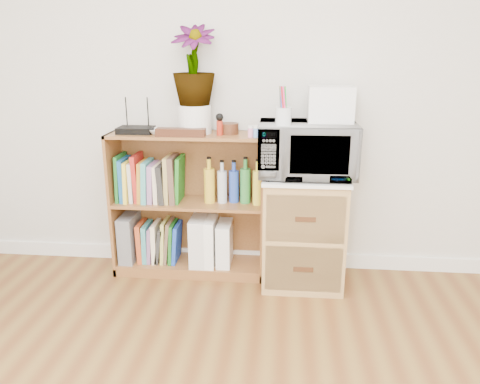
# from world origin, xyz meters

# --- Properties ---
(skirting_board) EXTENTS (4.00, 0.02, 0.10)m
(skirting_board) POSITION_xyz_m (0.00, 2.24, 0.05)
(skirting_board) COLOR white
(skirting_board) RESTS_ON ground
(bookshelf) EXTENTS (1.00, 0.30, 0.95)m
(bookshelf) POSITION_xyz_m (-0.35, 2.10, 0.47)
(bookshelf) COLOR brown
(bookshelf) RESTS_ON ground
(wicker_unit) EXTENTS (0.50, 0.45, 0.70)m
(wicker_unit) POSITION_xyz_m (0.40, 2.02, 0.35)
(wicker_unit) COLOR #9E7542
(wicker_unit) RESTS_ON ground
(microwave) EXTENTS (0.59, 0.40, 0.32)m
(microwave) POSITION_xyz_m (0.40, 2.02, 0.88)
(microwave) COLOR silver
(microwave) RESTS_ON wicker_unit
(pen_cup) EXTENTS (0.09, 0.09, 0.10)m
(pen_cup) POSITION_xyz_m (0.25, 1.93, 1.09)
(pen_cup) COLOR silver
(pen_cup) RESTS_ON microwave
(small_appliance) EXTENTS (0.26, 0.22, 0.21)m
(small_appliance) POSITION_xyz_m (0.53, 2.09, 1.15)
(small_appliance) COLOR white
(small_appliance) RESTS_ON microwave
(router) EXTENTS (0.22, 0.15, 0.04)m
(router) POSITION_xyz_m (-0.67, 2.08, 0.97)
(router) COLOR black
(router) RESTS_ON bookshelf
(white_bowl) EXTENTS (0.13, 0.13, 0.03)m
(white_bowl) POSITION_xyz_m (-0.52, 2.07, 0.97)
(white_bowl) COLOR white
(white_bowl) RESTS_ON bookshelf
(plant_pot) EXTENTS (0.21, 0.21, 0.18)m
(plant_pot) POSITION_xyz_m (-0.30, 2.12, 1.04)
(plant_pot) COLOR white
(plant_pot) RESTS_ON bookshelf
(potted_plant) EXTENTS (0.27, 0.27, 0.48)m
(potted_plant) POSITION_xyz_m (-0.30, 2.12, 1.37)
(potted_plant) COLOR #40732E
(potted_plant) RESTS_ON plant_pot
(trinket_box) EXTENTS (0.30, 0.08, 0.05)m
(trinket_box) POSITION_xyz_m (-0.37, 2.00, 0.97)
(trinket_box) COLOR #33180D
(trinket_box) RESTS_ON bookshelf
(kokeshi_doll) EXTENTS (0.04, 0.04, 0.09)m
(kokeshi_doll) POSITION_xyz_m (-0.13, 2.06, 0.99)
(kokeshi_doll) COLOR maroon
(kokeshi_doll) RESTS_ON bookshelf
(wooden_bowl) EXTENTS (0.12, 0.12, 0.07)m
(wooden_bowl) POSITION_xyz_m (-0.08, 2.11, 0.98)
(wooden_bowl) COLOR #361C0E
(wooden_bowl) RESTS_ON bookshelf
(paint_jars) EXTENTS (0.10, 0.04, 0.05)m
(paint_jars) POSITION_xyz_m (0.09, 2.01, 0.98)
(paint_jars) COLOR pink
(paint_jars) RESTS_ON bookshelf
(file_box) EXTENTS (0.10, 0.25, 0.32)m
(file_box) POSITION_xyz_m (-0.77, 2.10, 0.23)
(file_box) COLOR slate
(file_box) RESTS_ON bookshelf
(magazine_holder_left) EXTENTS (0.10, 0.26, 0.32)m
(magazine_holder_left) POSITION_xyz_m (-0.29, 2.09, 0.23)
(magazine_holder_left) COLOR silver
(magazine_holder_left) RESTS_ON bookshelf
(magazine_holder_mid) EXTENTS (0.10, 0.26, 0.32)m
(magazine_holder_mid) POSITION_xyz_m (-0.22, 2.09, 0.23)
(magazine_holder_mid) COLOR white
(magazine_holder_mid) RESTS_ON bookshelf
(magazine_holder_right) EXTENTS (0.09, 0.23, 0.29)m
(magazine_holder_right) POSITION_xyz_m (-0.11, 2.09, 0.21)
(magazine_holder_right) COLOR white
(magazine_holder_right) RESTS_ON bookshelf
(cookbooks) EXTENTS (0.43, 0.20, 0.31)m
(cookbooks) POSITION_xyz_m (-0.60, 2.10, 0.64)
(cookbooks) COLOR #1C6924
(cookbooks) RESTS_ON bookshelf
(liquor_bottles) EXTENTS (0.45, 0.07, 0.29)m
(liquor_bottles) POSITION_xyz_m (-0.02, 2.10, 0.64)
(liquor_bottles) COLOR gold
(liquor_bottles) RESTS_ON bookshelf
(lower_books) EXTENTS (0.28, 0.19, 0.29)m
(lower_books) POSITION_xyz_m (-0.56, 2.10, 0.20)
(lower_books) COLOR #BA4720
(lower_books) RESTS_ON bookshelf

